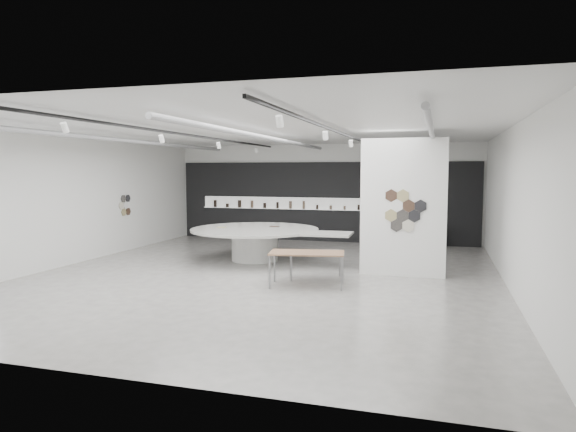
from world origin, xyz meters
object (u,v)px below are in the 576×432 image
(sample_table_stone, at_px, (316,254))
(kitchen_counter, at_px, (417,233))
(display_island, at_px, (257,240))
(sample_table_wood, at_px, (307,255))
(partition_column, at_px, (403,208))

(sample_table_stone, height_order, kitchen_counter, kitchen_counter)
(display_island, bearing_deg, kitchen_counter, 42.74)
(display_island, relative_size, sample_table_wood, 2.71)
(sample_table_stone, bearing_deg, display_island, 138.58)
(display_island, relative_size, sample_table_stone, 3.38)
(partition_column, xyz_separation_m, sample_table_stone, (-2.08, -1.05, -1.16))
(sample_table_stone, relative_size, kitchen_counter, 0.88)
(sample_table_wood, relative_size, sample_table_stone, 1.25)
(display_island, bearing_deg, sample_table_wood, -53.59)
(partition_column, distance_m, kitchen_counter, 5.66)
(sample_table_wood, bearing_deg, kitchen_counter, 73.43)
(display_island, bearing_deg, sample_table_stone, -43.10)
(partition_column, height_order, display_island, partition_column)
(kitchen_counter, bearing_deg, sample_table_wood, -102.29)
(display_island, xyz_separation_m, kitchen_counter, (4.57, 4.48, -0.17))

